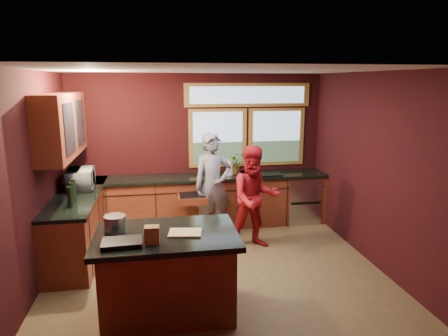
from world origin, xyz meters
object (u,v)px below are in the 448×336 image
object	(u,v)px
person_red	(255,198)
cutting_board	(185,233)
stock_pot	(115,223)
island	(168,272)
person_grey	(213,186)

from	to	relation	value
person_red	cutting_board	distance (m)	2.04
stock_pot	person_red	bearing A→B (deg)	36.79
cutting_board	stock_pot	xyz separation A→B (m)	(-0.75, 0.20, 0.08)
island	stock_pot	size ratio (longest dim) A/B	6.46
person_grey	person_red	distance (m)	0.80
island	cutting_board	size ratio (longest dim) A/B	4.43
person_grey	island	bearing A→B (deg)	-121.14
island	person_grey	xyz separation A→B (m)	(0.81, 2.15, 0.40)
person_red	island	bearing A→B (deg)	-131.90
person_grey	cutting_board	bearing A→B (deg)	-116.00
person_grey	person_red	xyz separation A→B (m)	(0.57, -0.55, -0.07)
island	person_grey	size ratio (longest dim) A/B	0.88
person_red	cutting_board	bearing A→B (deg)	-126.72
island	person_grey	world-z (taller)	person_grey
island	person_red	xyz separation A→B (m)	(1.39, 1.60, 0.33)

